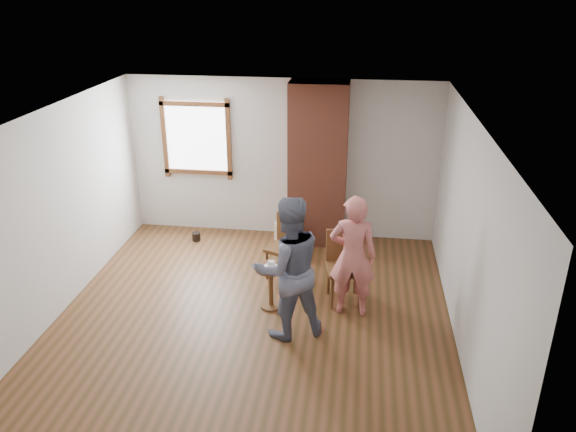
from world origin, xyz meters
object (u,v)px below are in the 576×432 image
Objects in this scene: person_pink at (353,256)px; dining_chair_left at (286,243)px; stoneware_crock at (286,237)px; side_table at (271,280)px; man at (288,268)px; dining_chair_right at (344,262)px.

dining_chair_left is at bearing -40.99° from person_pink.
side_table reaches higher than stoneware_crock.
stoneware_crock is 1.67m from side_table.
man is at bearing -61.16° from side_table.
side_table is 0.34× the size of man.
dining_chair_right is at bearing -150.91° from man.
side_table is (-0.92, -0.36, -0.14)m from dining_chair_right.
dining_chair_right is (0.85, -0.53, 0.03)m from dining_chair_left.
person_pink reaches higher than dining_chair_left.
man reaches higher than side_table.
dining_chair_right is at bearing 21.15° from side_table.
stoneware_crock is 0.82m from dining_chair_left.
man is (0.30, -0.54, 0.49)m from side_table.
stoneware_crock is 0.52× the size of dining_chair_left.
person_pink is (0.12, -0.34, 0.27)m from dining_chair_right.
dining_chair_right is (0.95, -1.30, 0.31)m from stoneware_crock.
person_pink is at bearing -169.01° from man.
stoneware_crock is 1.64m from dining_chair_right.
man reaches higher than dining_chair_left.
side_table is at bearing 2.22° from person_pink.
man is at bearing -81.56° from stoneware_crock.
dining_chair_left is 0.94× the size of dining_chair_right.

